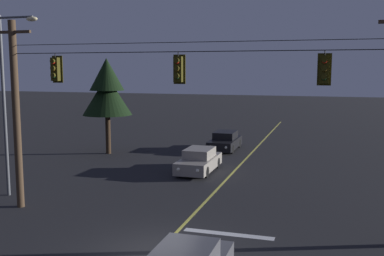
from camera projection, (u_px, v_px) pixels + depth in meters
name	position (u px, v px, depth m)	size (l,w,h in m)	color
ground_plane	(157.00, 253.00, 15.03)	(180.00, 180.00, 0.00)	black
lane_centre_stripe	(220.00, 186.00, 23.59)	(0.14, 60.00, 0.01)	#D1C64C
stop_bar_paint	(228.00, 234.00, 16.78)	(3.40, 0.36, 0.01)	silver
signal_span_assembly	(184.00, 118.00, 17.35)	(17.10, 0.32, 8.12)	#423021
traffic_light_leftmost	(55.00, 69.00, 18.71)	(0.48, 0.41, 1.22)	black
traffic_light_left_inner	(178.00, 69.00, 17.16)	(0.48, 0.41, 1.22)	black
traffic_light_centre	(324.00, 69.00, 15.62)	(0.48, 0.41, 1.22)	black
car_oncoming_lead	(199.00, 161.00, 26.88)	(1.80, 4.42, 1.39)	gray
car_oncoming_trailing	(225.00, 141.00, 34.08)	(1.80, 4.42, 1.39)	black
street_lamp_corner	(9.00, 90.00, 21.21)	(2.11, 0.30, 8.53)	#4C4F54
tree_verge_near	(107.00, 90.00, 32.08)	(3.50, 3.50, 6.83)	#332316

